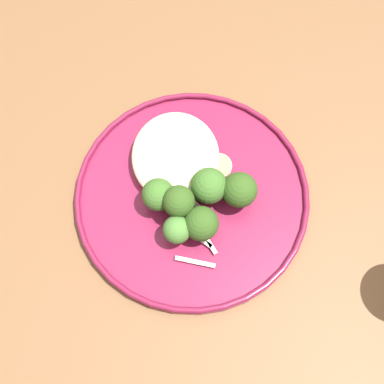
% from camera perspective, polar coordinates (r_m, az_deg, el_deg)
% --- Properties ---
extents(ground, '(6.00, 6.00, 0.00)m').
position_cam_1_polar(ground, '(1.34, -0.30, -12.32)').
color(ground, '#665B51').
extents(wooden_dining_table, '(1.40, 1.00, 0.74)m').
position_cam_1_polar(wooden_dining_table, '(0.70, -0.56, -3.75)').
color(wooden_dining_table, brown).
rests_on(wooden_dining_table, ground).
extents(dinner_plate, '(0.29, 0.29, 0.02)m').
position_cam_1_polar(dinner_plate, '(0.62, 0.00, -0.39)').
color(dinner_plate, maroon).
rests_on(dinner_plate, wooden_dining_table).
extents(noodle_bed, '(0.12, 0.11, 0.03)m').
position_cam_1_polar(noodle_bed, '(0.62, -1.90, 4.15)').
color(noodle_bed, beige).
rests_on(noodle_bed, dinner_plate).
extents(seared_scallop_rear_pale, '(0.03, 0.03, 0.02)m').
position_cam_1_polar(seared_scallop_rear_pale, '(0.61, -1.74, 1.84)').
color(seared_scallop_rear_pale, beige).
rests_on(seared_scallop_rear_pale, dinner_plate).
extents(seared_scallop_front_small, '(0.03, 0.03, 0.01)m').
position_cam_1_polar(seared_scallop_front_small, '(0.62, -2.06, 3.49)').
color(seared_scallop_front_small, beige).
rests_on(seared_scallop_front_small, dinner_plate).
extents(seared_scallop_right_edge, '(0.03, 0.03, 0.02)m').
position_cam_1_polar(seared_scallop_right_edge, '(0.62, 3.02, 2.81)').
color(seared_scallop_right_edge, '#E5C689').
rests_on(seared_scallop_right_edge, dinner_plate).
extents(seared_scallop_on_noodles, '(0.02, 0.02, 0.02)m').
position_cam_1_polar(seared_scallop_on_noodles, '(0.64, -0.63, 6.39)').
color(seared_scallop_on_noodles, '#DBB77A').
rests_on(seared_scallop_on_noodles, dinner_plate).
extents(seared_scallop_center_golden, '(0.02, 0.02, 0.01)m').
position_cam_1_polar(seared_scallop_center_golden, '(0.61, 0.55, 1.62)').
color(seared_scallop_center_golden, beige).
rests_on(seared_scallop_center_golden, dinner_plate).
extents(seared_scallop_large_seared, '(0.02, 0.02, 0.02)m').
position_cam_1_polar(seared_scallop_large_seared, '(0.62, 0.26, 3.54)').
color(seared_scallop_large_seared, beige).
rests_on(seared_scallop_large_seared, dinner_plate).
extents(broccoli_floret_center_pile, '(0.04, 0.04, 0.05)m').
position_cam_1_polar(broccoli_floret_center_pile, '(0.57, 1.05, -3.65)').
color(broccoli_floret_center_pile, '#7A994C').
rests_on(broccoli_floret_center_pile, dinner_plate).
extents(broccoli_floret_left_leaning, '(0.04, 0.04, 0.05)m').
position_cam_1_polar(broccoli_floret_left_leaning, '(0.59, 1.94, 0.69)').
color(broccoli_floret_left_leaning, '#7A994C').
rests_on(broccoli_floret_left_leaning, dinner_plate).
extents(broccoli_floret_right_tilted, '(0.04, 0.04, 0.05)m').
position_cam_1_polar(broccoli_floret_right_tilted, '(0.59, 5.47, 0.05)').
color(broccoli_floret_right_tilted, '#89A356').
rests_on(broccoli_floret_right_tilted, dinner_plate).
extents(broccoli_floret_rear_charred, '(0.04, 0.04, 0.06)m').
position_cam_1_polar(broccoli_floret_rear_charred, '(0.57, -1.53, -1.17)').
color(broccoli_floret_rear_charred, '#7A994C').
rests_on(broccoli_floret_rear_charred, dinner_plate).
extents(broccoli_floret_tall_stalk, '(0.03, 0.03, 0.05)m').
position_cam_1_polar(broccoli_floret_tall_stalk, '(0.57, -1.73, -4.37)').
color(broccoli_floret_tall_stalk, '#89A356').
rests_on(broccoli_floret_tall_stalk, dinner_plate).
extents(broccoli_floret_small_sprig, '(0.04, 0.04, 0.05)m').
position_cam_1_polar(broccoli_floret_small_sprig, '(0.59, -3.88, -0.42)').
color(broccoli_floret_small_sprig, '#89A356').
rests_on(broccoli_floret_small_sprig, dinner_plate).
extents(onion_sliver_long_sliver, '(0.04, 0.05, 0.00)m').
position_cam_1_polar(onion_sliver_long_sliver, '(0.60, 0.09, -4.79)').
color(onion_sliver_long_sliver, silver).
rests_on(onion_sliver_long_sliver, dinner_plate).
extents(onion_sliver_curled_piece, '(0.02, 0.05, 0.00)m').
position_cam_1_polar(onion_sliver_curled_piece, '(0.59, 0.36, -8.00)').
color(onion_sliver_curled_piece, silver).
rests_on(onion_sliver_curled_piece, dinner_plate).
extents(onion_sliver_pale_crescent, '(0.05, 0.04, 0.00)m').
position_cam_1_polar(onion_sliver_pale_crescent, '(0.61, 0.09, -0.92)').
color(onion_sliver_pale_crescent, silver).
rests_on(onion_sliver_pale_crescent, dinner_plate).
extents(onion_sliver_short_strip, '(0.04, 0.02, 0.00)m').
position_cam_1_polar(onion_sliver_short_strip, '(0.59, 1.82, -5.59)').
color(onion_sliver_short_strip, silver).
rests_on(onion_sliver_short_strip, dinner_plate).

